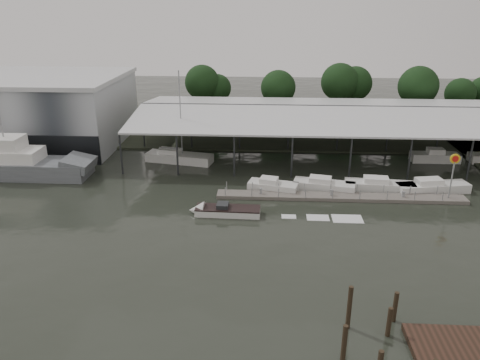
# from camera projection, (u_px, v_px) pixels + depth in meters

# --- Properties ---
(ground) EXTENTS (200.00, 200.00, 0.00)m
(ground) POSITION_uv_depth(u_px,v_px,m) (196.00, 236.00, 44.58)
(ground) COLOR #242820
(ground) RESTS_ON ground
(land_strip_far) EXTENTS (140.00, 30.00, 0.30)m
(land_strip_far) POSITION_uv_depth(u_px,v_px,m) (230.00, 125.00, 83.68)
(land_strip_far) COLOR #353B2C
(land_strip_far) RESTS_ON ground
(storage_warehouse) EXTENTS (24.50, 20.50, 10.50)m
(storage_warehouse) POSITION_uv_depth(u_px,v_px,m) (43.00, 110.00, 72.09)
(storage_warehouse) COLOR #ADB3B9
(storage_warehouse) RESTS_ON ground
(covered_boat_shed) EXTENTS (58.24, 24.00, 6.96)m
(covered_boat_shed) POSITION_uv_depth(u_px,v_px,m) (340.00, 111.00, 67.55)
(covered_boat_shed) COLOR #BCBEC0
(covered_boat_shed) RESTS_ON ground
(floating_dock) EXTENTS (28.00, 2.00, 1.40)m
(floating_dock) POSITION_uv_depth(u_px,v_px,m) (340.00, 197.00, 53.02)
(floating_dock) COLOR slate
(floating_dock) RESTS_ON ground
(shell_fuel_sign) EXTENTS (1.10, 0.18, 5.55)m
(shell_fuel_sign) POSITION_uv_depth(u_px,v_px,m) (454.00, 168.00, 51.02)
(shell_fuel_sign) COLOR gray
(shell_fuel_sign) RESTS_ON ground
(grey_trawler) EXTENTS (18.93, 4.80, 8.84)m
(grey_trawler) POSITION_uv_depth(u_px,v_px,m) (18.00, 164.00, 59.38)
(grey_trawler) COLOR slate
(grey_trawler) RESTS_ON ground
(white_sailboat) EXTENTS (9.59, 4.41, 12.78)m
(white_sailboat) POSITION_uv_depth(u_px,v_px,m) (178.00, 157.00, 64.94)
(white_sailboat) COLOR silver
(white_sailboat) RESTS_ON ground
(speedboat_underway) EXTENTS (18.46, 2.75, 2.00)m
(speedboat_underway) POSITION_uv_depth(u_px,v_px,m) (222.00, 211.00, 49.04)
(speedboat_underway) COLOR silver
(speedboat_underway) RESTS_ON ground
(moored_cruiser_0) EXTENTS (6.10, 3.47, 1.70)m
(moored_cruiser_0) POSITION_uv_depth(u_px,v_px,m) (272.00, 186.00, 54.99)
(moored_cruiser_0) COLOR silver
(moored_cruiser_0) RESTS_ON ground
(moored_cruiser_1) EXTENTS (7.46, 3.69, 1.70)m
(moored_cruiser_1) POSITION_uv_depth(u_px,v_px,m) (324.00, 185.00, 55.24)
(moored_cruiser_1) COLOR silver
(moored_cruiser_1) RESTS_ON ground
(moored_cruiser_2) EXTENTS (8.23, 2.94, 1.70)m
(moored_cruiser_2) POSITION_uv_depth(u_px,v_px,m) (379.00, 185.00, 55.18)
(moored_cruiser_2) COLOR silver
(moored_cruiser_2) RESTS_ON ground
(moored_cruiser_3) EXTENTS (8.74, 3.70, 1.70)m
(moored_cruiser_3) POSITION_uv_depth(u_px,v_px,m) (432.00, 187.00, 54.72)
(moored_cruiser_3) COLOR silver
(moored_cruiser_3) RESTS_ON ground
(mooring_pilings) EXTENTS (4.68, 7.40, 3.90)m
(mooring_pilings) POSITION_uv_depth(u_px,v_px,m) (379.00, 340.00, 29.46)
(mooring_pilings) COLOR #2F2417
(mooring_pilings) RESTS_ON ground
(horizon_tree_line) EXTENTS (68.27, 12.14, 10.45)m
(horizon_tree_line) POSITION_uv_depth(u_px,v_px,m) (350.00, 86.00, 85.90)
(horizon_tree_line) COLOR black
(horizon_tree_line) RESTS_ON ground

